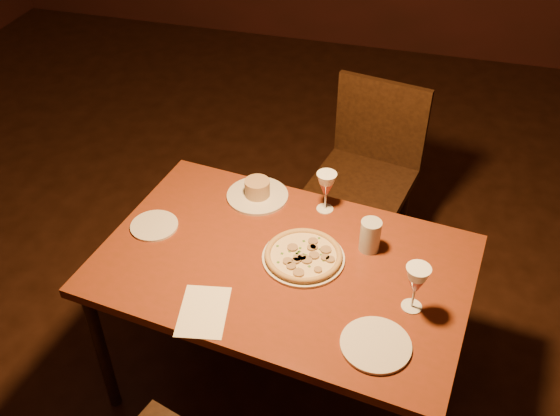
# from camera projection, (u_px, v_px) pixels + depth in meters

# --- Properties ---
(floor) EXTENTS (7.00, 7.00, 0.00)m
(floor) POSITION_uv_depth(u_px,v_px,m) (200.00, 405.00, 2.49)
(floor) COLOR #311A10
(floor) RESTS_ON ground
(dining_table) EXTENTS (1.36, 0.96, 0.68)m
(dining_table) POSITION_uv_depth(u_px,v_px,m) (283.00, 274.00, 2.19)
(dining_table) COLOR maroon
(dining_table) RESTS_ON floor
(chair_far) EXTENTS (0.50, 0.50, 0.89)m
(chair_far) POSITION_uv_depth(u_px,v_px,m) (368.00, 168.00, 2.89)
(chair_far) COLOR black
(chair_far) RESTS_ON floor
(pizza_plate) EXTENTS (0.29, 0.29, 0.03)m
(pizza_plate) POSITION_uv_depth(u_px,v_px,m) (303.00, 256.00, 2.15)
(pizza_plate) COLOR silver
(pizza_plate) RESTS_ON dining_table
(ramekin_saucer) EXTENTS (0.24, 0.24, 0.08)m
(ramekin_saucer) POSITION_uv_depth(u_px,v_px,m) (257.00, 192.00, 2.42)
(ramekin_saucer) COLOR silver
(ramekin_saucer) RESTS_ON dining_table
(wine_glass_far) EXTENTS (0.08, 0.08, 0.17)m
(wine_glass_far) POSITION_uv_depth(u_px,v_px,m) (326.00, 192.00, 2.33)
(wine_glass_far) COLOR #B54B4C
(wine_glass_far) RESTS_ON dining_table
(wine_glass_right) EXTENTS (0.08, 0.08, 0.17)m
(wine_glass_right) POSITION_uv_depth(u_px,v_px,m) (415.00, 288.00, 1.94)
(wine_glass_right) COLOR #B54B4C
(wine_glass_right) RESTS_ON dining_table
(water_tumbler) EXTENTS (0.07, 0.07, 0.12)m
(water_tumbler) POSITION_uv_depth(u_px,v_px,m) (370.00, 236.00, 2.17)
(water_tumbler) COLOR #B0B9C0
(water_tumbler) RESTS_ON dining_table
(side_plate_left) EXTENTS (0.18, 0.18, 0.01)m
(side_plate_left) POSITION_uv_depth(u_px,v_px,m) (154.00, 226.00, 2.30)
(side_plate_left) COLOR silver
(side_plate_left) RESTS_ON dining_table
(side_plate_near) EXTENTS (0.22, 0.22, 0.01)m
(side_plate_near) POSITION_uv_depth(u_px,v_px,m) (376.00, 345.00, 1.87)
(side_plate_near) COLOR silver
(side_plate_near) RESTS_ON dining_table
(menu_card) EXTENTS (0.19, 0.24, 0.00)m
(menu_card) POSITION_uv_depth(u_px,v_px,m) (203.00, 311.00, 1.98)
(menu_card) COLOR white
(menu_card) RESTS_ON dining_table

